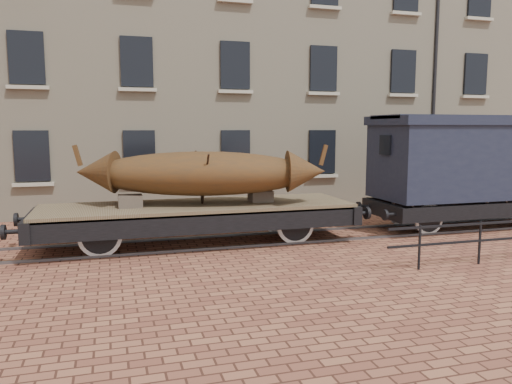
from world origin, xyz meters
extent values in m
plane|color=brown|center=(0.00, 0.00, 0.00)|extent=(90.00, 90.00, 0.00)
cube|color=beige|center=(3.00, 10.00, 7.00)|extent=(40.00, 10.00, 14.00)
cube|color=black|center=(-6.00, 4.96, 2.20)|extent=(1.10, 0.12, 1.70)
cube|color=#B1AB94|center=(-6.00, 4.90, 1.25)|extent=(1.30, 0.18, 0.12)
cube|color=black|center=(-2.50, 4.96, 2.20)|extent=(1.10, 0.12, 1.70)
cube|color=#B1AB94|center=(-2.50, 4.90, 1.25)|extent=(1.30, 0.18, 0.12)
cube|color=black|center=(1.00, 4.96, 2.20)|extent=(1.10, 0.12, 1.70)
cube|color=#B1AB94|center=(1.00, 4.90, 1.25)|extent=(1.30, 0.18, 0.12)
cube|color=black|center=(4.50, 4.96, 2.20)|extent=(1.10, 0.12, 1.70)
cube|color=#B1AB94|center=(4.50, 4.90, 1.25)|extent=(1.30, 0.18, 0.12)
cube|color=black|center=(8.00, 4.96, 2.20)|extent=(1.10, 0.12, 1.70)
cube|color=#B1AB94|center=(8.00, 4.90, 1.25)|extent=(1.30, 0.18, 0.12)
cube|color=black|center=(11.50, 4.96, 2.20)|extent=(1.10, 0.12, 1.70)
cube|color=#B1AB94|center=(11.50, 4.90, 1.25)|extent=(1.30, 0.18, 0.12)
cube|color=black|center=(-6.00, 4.96, 5.40)|extent=(1.10, 0.12, 1.70)
cube|color=#B1AB94|center=(-6.00, 4.90, 4.45)|extent=(1.30, 0.18, 0.12)
cube|color=black|center=(-2.50, 4.96, 5.40)|extent=(1.10, 0.12, 1.70)
cube|color=#B1AB94|center=(-2.50, 4.90, 4.45)|extent=(1.30, 0.18, 0.12)
cube|color=black|center=(1.00, 4.96, 5.40)|extent=(1.10, 0.12, 1.70)
cube|color=#B1AB94|center=(1.00, 4.90, 4.45)|extent=(1.30, 0.18, 0.12)
cube|color=black|center=(4.50, 4.96, 5.40)|extent=(1.10, 0.12, 1.70)
cube|color=#B1AB94|center=(4.50, 4.90, 4.45)|extent=(1.30, 0.18, 0.12)
cube|color=black|center=(8.00, 4.96, 5.40)|extent=(1.10, 0.12, 1.70)
cube|color=#B1AB94|center=(8.00, 4.90, 4.45)|extent=(1.30, 0.18, 0.12)
cube|color=black|center=(11.50, 4.96, 5.40)|extent=(1.10, 0.12, 1.70)
cube|color=#B1AB94|center=(11.50, 4.90, 4.45)|extent=(1.30, 0.18, 0.12)
cube|color=#B1AB94|center=(1.00, 4.90, 7.65)|extent=(1.30, 0.18, 0.12)
cube|color=#B1AB94|center=(4.50, 4.90, 7.65)|extent=(1.30, 0.18, 0.12)
cube|color=#B1AB94|center=(8.00, 4.90, 7.65)|extent=(1.30, 0.18, 0.12)
cube|color=#B1AB94|center=(11.50, 4.90, 7.65)|extent=(1.30, 0.18, 0.12)
cylinder|color=black|center=(9.50, 4.95, 7.00)|extent=(0.14, 0.14, 14.00)
cube|color=#59595E|center=(0.00, -0.72, 0.03)|extent=(30.00, 0.08, 0.06)
cube|color=#59595E|center=(0.00, 0.72, 0.03)|extent=(30.00, 0.08, 0.06)
cylinder|color=black|center=(3.00, -3.80, 0.50)|extent=(0.06, 0.06, 1.00)
cylinder|color=black|center=(4.60, -3.80, 0.50)|extent=(0.06, 0.06, 1.00)
cube|color=brown|center=(-1.29, 0.00, 1.03)|extent=(8.24, 2.42, 0.13)
cube|color=black|center=(-1.29, -1.12, 0.77)|extent=(8.24, 0.18, 0.49)
cube|color=black|center=(-1.29, 1.12, 0.77)|extent=(8.24, 0.18, 0.49)
cube|color=black|center=(-5.41, 0.00, 0.77)|extent=(0.24, 2.53, 0.49)
cylinder|color=black|center=(-5.71, -0.82, 0.77)|extent=(0.38, 0.11, 0.11)
cylinder|color=black|center=(-5.90, -0.82, 0.77)|extent=(0.09, 0.35, 0.35)
cylinder|color=black|center=(-5.71, 0.82, 0.77)|extent=(0.38, 0.11, 0.11)
cylinder|color=black|center=(-5.90, 0.82, 0.77)|extent=(0.09, 0.35, 0.35)
cube|color=black|center=(2.83, 0.00, 0.77)|extent=(0.24, 2.53, 0.49)
cylinder|color=black|center=(3.14, -0.82, 0.77)|extent=(0.38, 0.11, 0.11)
cylinder|color=black|center=(3.33, -0.82, 0.77)|extent=(0.09, 0.35, 0.35)
cylinder|color=black|center=(3.14, 0.82, 0.77)|extent=(0.38, 0.11, 0.11)
cylinder|color=black|center=(3.33, 0.82, 0.77)|extent=(0.09, 0.35, 0.35)
cylinder|color=black|center=(-3.81, 0.00, 0.53)|extent=(0.11, 2.09, 0.11)
cylinder|color=silver|center=(-3.81, -0.72, 0.53)|extent=(1.05, 0.08, 1.05)
cylinder|color=black|center=(-3.81, -0.72, 0.53)|extent=(0.86, 0.11, 0.86)
cube|color=black|center=(-3.81, -0.85, 0.79)|extent=(0.99, 0.09, 0.11)
cylinder|color=silver|center=(-3.81, 0.72, 0.53)|extent=(1.05, 0.08, 1.05)
cylinder|color=black|center=(-3.81, 0.72, 0.53)|extent=(0.86, 0.11, 0.86)
cube|color=black|center=(-3.81, 0.85, 0.79)|extent=(0.99, 0.09, 0.11)
cylinder|color=black|center=(1.24, 0.00, 0.53)|extent=(0.11, 2.09, 0.11)
cylinder|color=silver|center=(1.24, -0.72, 0.53)|extent=(1.05, 0.08, 1.05)
cylinder|color=black|center=(1.24, -0.72, 0.53)|extent=(0.86, 0.11, 0.86)
cube|color=black|center=(1.24, -0.85, 0.79)|extent=(0.99, 0.09, 0.11)
cylinder|color=silver|center=(1.24, 0.72, 0.53)|extent=(1.05, 0.08, 1.05)
cylinder|color=black|center=(1.24, 0.72, 0.53)|extent=(0.86, 0.11, 0.86)
cube|color=black|center=(1.24, 0.85, 0.79)|extent=(0.99, 0.09, 0.11)
cube|color=black|center=(-1.29, 0.00, 0.60)|extent=(4.39, 0.07, 0.07)
cube|color=brown|center=(-3.04, 0.00, 1.25)|extent=(0.60, 0.55, 0.31)
cube|color=brown|center=(0.47, 0.00, 1.25)|extent=(0.60, 0.55, 0.31)
ellipsoid|color=#533114|center=(-1.16, 0.00, 1.92)|extent=(6.17, 3.19, 1.18)
cone|color=#533114|center=(-3.88, 0.67, 1.97)|extent=(1.26, 1.33, 1.12)
cube|color=#533114|center=(-4.33, 0.78, 2.41)|extent=(0.26, 0.17, 0.57)
cone|color=#533114|center=(1.56, -0.67, 1.97)|extent=(1.26, 1.33, 1.12)
cube|color=#533114|center=(2.00, -0.78, 2.41)|extent=(0.26, 0.17, 0.57)
cylinder|color=black|center=(-1.16, -0.48, 1.79)|extent=(0.05, 1.01, 1.41)
cylinder|color=black|center=(-1.16, 0.48, 1.79)|extent=(0.05, 1.01, 1.41)
cube|color=black|center=(7.28, -1.07, 0.68)|extent=(5.84, 0.16, 0.44)
cube|color=black|center=(7.28, 1.07, 0.68)|extent=(5.84, 0.16, 0.44)
cube|color=black|center=(4.36, 0.00, 0.68)|extent=(0.21, 2.33, 0.44)
cylinder|color=black|center=(3.93, -0.78, 0.68)|extent=(0.08, 0.31, 0.31)
cylinder|color=black|center=(3.93, 0.78, 0.68)|extent=(0.08, 0.31, 0.31)
cylinder|color=black|center=(5.43, 0.00, 0.47)|extent=(0.10, 1.85, 0.10)
cylinder|color=silver|center=(5.43, -0.72, 0.47)|extent=(0.93, 0.07, 0.93)
cylinder|color=black|center=(5.43, -0.72, 0.47)|extent=(0.77, 0.10, 0.77)
cylinder|color=silver|center=(5.43, 0.72, 0.47)|extent=(0.93, 0.07, 0.93)
cylinder|color=black|center=(5.43, 0.72, 0.47)|extent=(0.77, 0.10, 0.77)
cylinder|color=silver|center=(9.13, 0.72, 0.47)|extent=(0.93, 0.07, 0.93)
cylinder|color=black|center=(9.13, 0.72, 0.47)|extent=(0.77, 0.10, 0.77)
cube|color=black|center=(7.28, 0.00, 2.09)|extent=(5.84, 2.33, 2.24)
cube|color=black|center=(7.28, 0.00, 3.35)|extent=(6.01, 2.47, 0.27)
cube|color=black|center=(7.28, 0.00, 3.45)|extent=(6.01, 1.65, 0.12)
cube|color=black|center=(4.34, 0.00, 2.63)|extent=(0.08, 0.58, 0.58)
camera|label=1|loc=(-3.51, -13.13, 3.12)|focal=35.00mm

